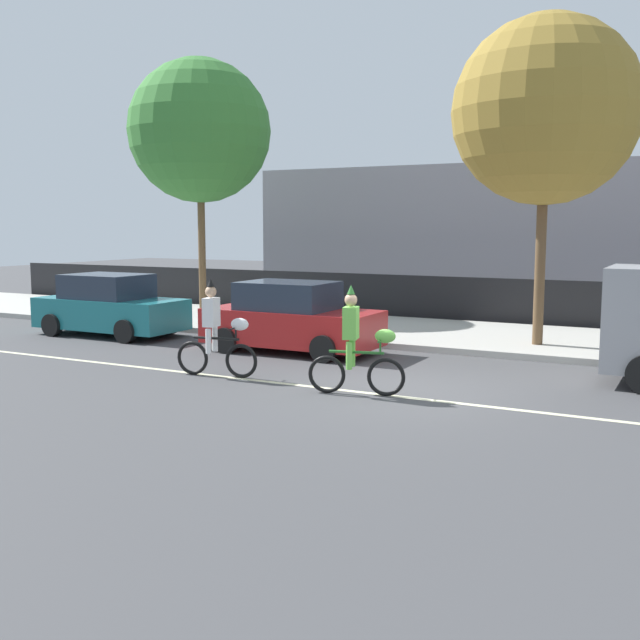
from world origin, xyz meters
TOP-DOWN VIEW (x-y plane):
  - ground_plane at (0.00, 0.00)m, footprint 80.00×80.00m
  - road_centre_line at (0.00, -0.50)m, footprint 36.00×0.14m
  - sidewalk_curb at (0.00, 6.50)m, footprint 60.00×5.00m
  - fence_line at (0.00, 9.40)m, footprint 40.00×0.08m
  - building_backdrop at (2.37, 18.00)m, footprint 28.00×8.00m
  - parade_cyclist_zebra at (-3.65, -0.51)m, footprint 1.71×0.53m
  - parade_cyclist_lime at (-0.57, -0.69)m, footprint 1.68×0.59m
  - parked_car_red at (-3.79, 2.61)m, footprint 4.10×1.92m
  - parked_car_teal at (-9.40, 2.67)m, footprint 4.10×1.92m
  - street_tree_near_lamp at (1.26, 5.49)m, footprint 4.26×4.26m
  - street_tree_far_corner at (-10.18, 7.85)m, footprint 4.62×4.62m

SIDE VIEW (x-z plane):
  - ground_plane at x=0.00m, z-range 0.00..0.00m
  - road_centre_line at x=0.00m, z-range 0.00..0.01m
  - sidewalk_curb at x=0.00m, z-range 0.00..0.15m
  - fence_line at x=0.00m, z-range 0.00..1.40m
  - parked_car_red at x=-3.79m, z-range -0.04..1.60m
  - parked_car_teal at x=-9.40m, z-range -0.04..1.60m
  - parade_cyclist_zebra at x=-3.65m, z-range -0.12..1.80m
  - parade_cyclist_lime at x=-0.57m, z-range -0.12..1.80m
  - building_backdrop at x=2.37m, z-range 0.00..5.13m
  - street_tree_near_lamp at x=1.26m, z-range 1.76..9.25m
  - street_tree_far_corner at x=-10.18m, z-range 1.89..10.02m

